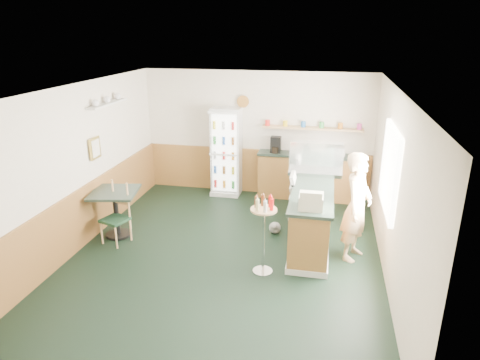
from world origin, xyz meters
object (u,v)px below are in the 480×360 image
(display_case, at_px, (316,159))
(drinks_fridge, at_px, (226,152))
(shopkeeper, at_px, (357,207))
(condiment_stand, at_px, (264,225))
(cafe_chair, at_px, (117,211))
(cash_register, at_px, (311,201))
(cafe_table, at_px, (115,205))

(display_case, bearing_deg, drinks_fridge, 148.74)
(display_case, distance_m, shopkeeper, 1.42)
(condiment_stand, bearing_deg, display_case, 71.07)
(shopkeeper, relative_size, cafe_chair, 1.65)
(drinks_fridge, xyz_separation_m, cash_register, (1.98, -2.85, 0.15))
(drinks_fridge, relative_size, shopkeeper, 1.10)
(drinks_fridge, bearing_deg, shopkeeper, -41.54)
(display_case, distance_m, cafe_table, 3.69)
(cafe_table, bearing_deg, condiment_stand, -13.85)
(drinks_fridge, bearing_deg, condiment_stand, -67.18)
(drinks_fridge, distance_m, cafe_chair, 2.95)
(drinks_fridge, xyz_separation_m, cafe_table, (-1.42, -2.46, -0.36))
(shopkeeper, bearing_deg, display_case, 52.63)
(condiment_stand, relative_size, cafe_chair, 1.14)
(drinks_fridge, relative_size, display_case, 2.00)
(display_case, bearing_deg, cash_register, -90.00)
(shopkeeper, bearing_deg, cafe_chair, 115.12)
(display_case, distance_m, cafe_chair, 3.66)
(condiment_stand, xyz_separation_m, cafe_chair, (-2.64, 0.53, -0.23))
(display_case, distance_m, condiment_stand, 2.10)
(cash_register, height_order, condiment_stand, condiment_stand)
(cash_register, bearing_deg, condiment_stand, -157.61)
(shopkeeper, bearing_deg, cafe_table, 112.98)
(drinks_fridge, height_order, cafe_chair, drinks_fridge)
(drinks_fridge, bearing_deg, display_case, -31.26)
(drinks_fridge, relative_size, condiment_stand, 1.58)
(cash_register, xyz_separation_m, cafe_table, (-3.40, 0.39, -0.51))
(cafe_chair, bearing_deg, drinks_fridge, 81.23)
(cafe_chair, bearing_deg, display_case, 41.18)
(drinks_fridge, height_order, display_case, drinks_fridge)
(display_case, relative_size, shopkeeper, 0.55)
(display_case, xyz_separation_m, cafe_chair, (-3.31, -1.41, -0.72))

